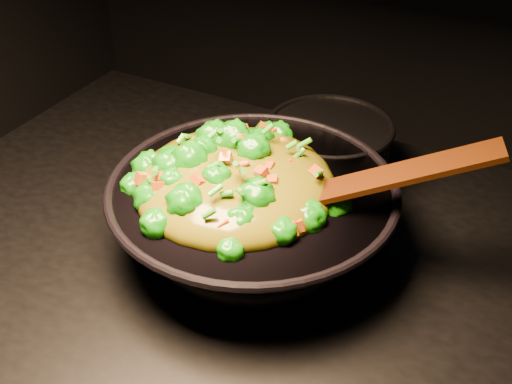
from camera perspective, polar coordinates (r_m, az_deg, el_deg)
The scene contains 4 objects.
wok at distance 0.94m, azimuth -0.28°, elevation -2.37°, with size 0.40×0.40×0.11m, color black, non-canonical shape.
stir_fry at distance 0.88m, azimuth -1.96°, elevation 3.03°, with size 0.29×0.29×0.10m, color #157C08, non-canonical shape.
spatula at distance 0.85m, azimuth 11.09°, elevation 1.18°, with size 0.31×0.05×0.01m, color #3A1207.
back_pot at distance 1.09m, azimuth 6.42°, elevation 3.49°, with size 0.20×0.20×0.12m, color black.
Camera 1 is at (0.33, -0.60, 1.54)m, focal length 45.00 mm.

